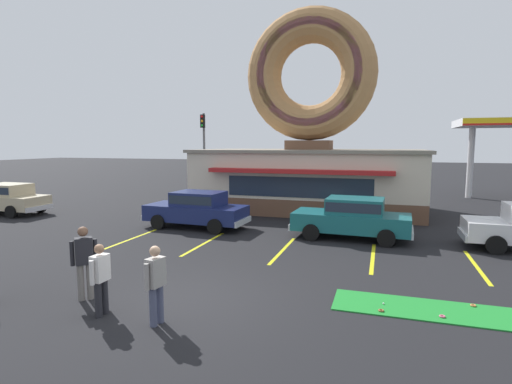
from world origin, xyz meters
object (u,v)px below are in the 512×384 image
Objects in this scene: car_teal at (352,216)px; pedestrian_clipboard_woman at (100,277)px; pedestrian_blue_sweater_man at (84,259)px; pedestrian_hooded_kid at (156,281)px; car_champagne at (6,198)px; golf_ball at (383,303)px; traffic_light_pole at (204,143)px; trash_bin at (415,213)px; car_navy at (197,208)px.

pedestrian_clipboard_woman is at bearing -117.39° from car_teal.
pedestrian_blue_sweater_man is 1.07× the size of pedestrian_hooded_kid.
car_champagne is at bearing 148.24° from pedestrian_hooded_kid.
car_teal is at bearing 100.46° from golf_ball.
traffic_light_pole reaches higher than pedestrian_clipboard_woman.
pedestrian_hooded_kid is at bearing -0.60° from pedestrian_clipboard_woman.
car_teal is 9.89m from pedestrian_blue_sweater_man.
car_champagne is at bearing 160.81° from golf_ball.
car_teal reaches higher than pedestrian_clipboard_woman.
car_champagne is 4.68× the size of trash_bin.
car_teal is 0.80× the size of traffic_light_pole.
pedestrian_clipboard_woman is at bearing -34.28° from car_champagne.
car_champagne is (-18.90, 6.58, 0.82)m from golf_ball.
pedestrian_blue_sweater_man reaches higher than trash_bin.
car_teal is 15.26m from traffic_light_pole.
traffic_light_pole is at bearing 155.38° from trash_bin.
car_teal is 4.71m from trash_bin.
pedestrian_blue_sweater_man is 19.37m from traffic_light_pole.
car_navy reaches higher than pedestrian_clipboard_woman.
trash_bin is (8.06, 12.15, -0.48)m from pedestrian_blue_sweater_man.
car_teal is (-1.19, 6.44, 0.82)m from golf_ball.
traffic_light_pole is at bearing 126.33° from golf_ball.
trash_bin is at bearing 10.67° from car_champagne.
car_teal is 4.75× the size of trash_bin.
golf_ball is at bearing 28.48° from pedestrian_hooded_kid.
golf_ball is 20.94m from traffic_light_pole.
car_navy is at bearing 179.84° from car_teal.
pedestrian_hooded_kid is (2.30, -0.63, -0.08)m from pedestrian_blue_sweater_man.
trash_bin is at bearing 23.19° from car_navy.
pedestrian_blue_sweater_man is at bearing -165.31° from golf_ball.
trash_bin is at bearing 65.76° from pedestrian_hooded_kid.
car_champagne reaches higher than trash_bin.
car_champagne is 0.99× the size of car_teal.
pedestrian_clipboard_woman is at bearing 179.40° from pedestrian_hooded_kid.
pedestrian_hooded_kid is 1.05× the size of pedestrian_clipboard_woman.
traffic_light_pole is at bearing 56.32° from car_champagne.
trash_bin is (5.76, 12.79, -0.41)m from pedestrian_hooded_kid.
car_navy is 9.49m from pedestrian_hooded_kid.
pedestrian_clipboard_woman is (13.14, -8.96, -0.01)m from car_champagne.
pedestrian_clipboard_woman reaches higher than golf_ball.
pedestrian_hooded_kid reaches higher than golf_ball.
car_navy is 11.41m from traffic_light_pole.
trash_bin is (2.54, 3.95, -0.37)m from car_teal.
car_navy is at bearing 111.11° from pedestrian_hooded_kid.
car_navy is 11.07m from car_champagne.
pedestrian_blue_sweater_man is (1.12, -8.22, 0.11)m from car_navy.
traffic_light_pole reaches higher than car_champagne.
golf_ball is at bearing 14.69° from pedestrian_blue_sweater_man.
golf_ball is 6.61m from car_teal.
pedestrian_clipboard_woman is at bearing -71.23° from traffic_light_pole.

